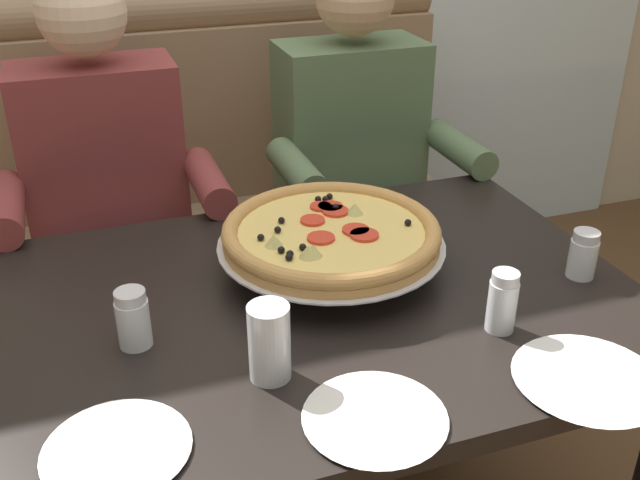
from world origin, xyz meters
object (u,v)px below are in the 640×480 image
Objects in this scene: pizza at (331,234)px; shaker_parmesan at (502,306)px; dining_table at (324,335)px; drinking_glass at (270,346)px; diner_left at (110,197)px; booth_bench at (227,240)px; plate_near_right at (116,446)px; diner_right at (363,164)px; plate_near_left at (375,415)px; patio_chair at (423,60)px; plate_far_side at (588,376)px; shaker_pepper_flakes at (583,257)px; shaker_oregano at (134,322)px.

pizza is 3.94× the size of shaker_parmesan.
drinking_glass is (-0.16, -0.20, 0.15)m from dining_table.
diner_left reaches higher than drinking_glass.
booth_bench reaches higher than plate_near_right.
diner_right reaches higher than pizza.
diner_left is at bearing 106.66° from plate_near_left.
patio_chair is at bearing 59.08° from pizza.
plate_far_side is at bearing -91.82° from diner_right.
patio_chair reaches higher than dining_table.
diner_right reaches higher than plate_near_left.
pizza is at bearing 54.02° from drinking_glass.
shaker_pepper_flakes is 0.45× the size of plate_near_left.
shaker_oregano is at bearing 176.14° from shaker_pepper_flakes.
shaker_parmesan reaches higher than shaker_pepper_flakes.
diner_right is (0.69, 0.00, 0.00)m from diner_left.
diner_left reaches higher than plate_far_side.
shaker_oregano is 0.48× the size of plate_near_left.
shaker_parmesan is 0.27m from shaker_pepper_flakes.
pizza is 4.27× the size of shaker_oregano.
plate_far_side is (0.73, -0.09, 0.00)m from plate_near_right.
shaker_parmesan is 0.34m from plate_near_left.
shaker_oregano is at bearing -126.45° from patio_chair.
dining_table is 0.36m from shaker_parmesan.
shaker_parmesan is at bearing -54.56° from pizza.
shaker_pepper_flakes is at bearing -77.51° from diner_right.
booth_bench is 1.30m from plate_near_left.
booth_bench is 1.28× the size of dining_table.
plate_near_left is at bearing -154.16° from shaker_parmesan.
plate_near_left is (-0.39, -0.99, 0.03)m from diner_right.
shaker_oregano is 0.44× the size of plate_far_side.
booth_bench is 1.36m from plate_far_side.
plate_near_left is (-0.09, -0.44, -0.07)m from pizza.
patio_chair is (1.32, 2.20, -0.28)m from pizza.
diner_right is 0.98m from drinking_glass.
diner_right is 1.06m from plate_near_left.
drinking_glass reaches higher than plate_far_side.
shaker_pepper_flakes is 0.61m from plate_near_left.
plate_near_right is 0.88× the size of plate_far_side.
diner_left is (-0.34, 0.64, 0.07)m from dining_table.
shaker_parmesan is at bearing 7.22° from plate_near_right.
shaker_oregano is (-0.01, -0.68, 0.06)m from diner_left.
shaker_oregano is (-0.36, -0.94, 0.37)m from booth_bench.
booth_bench reaches higher than patio_chair.
diner_right reaches higher than shaker_parmesan.
diner_left is 9.68× the size of drinking_glass.
diner_right is 11.09× the size of shaker_parmesan.
diner_left is at bearing 88.74° from shaker_oregano.
diner_right is at bearing 61.51° from pizza.
diner_left is 11.09× the size of shaker_parmesan.
plate_far_side is 2.88m from patio_chair.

